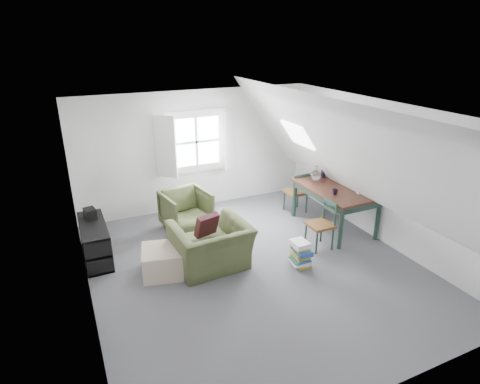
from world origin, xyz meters
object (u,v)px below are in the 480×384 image
dining_chair_near (322,224)px  magazine_stack (301,254)px  media_shelf (96,244)px  dining_table (335,192)px  armchair_far (187,228)px  dining_chair_far (297,192)px  armchair_near (211,266)px  ottoman (163,261)px

dining_chair_near → magazine_stack: dining_chair_near is taller
media_shelf → dining_table: bearing=-12.7°
armchair_far → dining_table: bearing=-32.8°
armchair_far → dining_table: (2.60, -1.14, 0.72)m
dining_table → media_shelf: dining_table is taller
dining_chair_far → magazine_stack: 2.13m
dining_chair_near → armchair_far: bearing=-119.5°
armchair_near → dining_table: dining_table is taller
dining_chair_far → armchair_near: bearing=46.3°
armchair_near → dining_table: (2.67, 0.35, 0.72)m
armchair_near → dining_table: 2.79m
dining_chair_far → media_shelf: (-4.05, -0.20, -0.19)m
armchair_far → ottoman: (-0.81, -1.35, 0.21)m
armchair_far → dining_chair_far: size_ratio=0.94×
armchair_far → dining_chair_near: 2.60m
ottoman → dining_chair_far: (3.14, 1.11, 0.25)m
dining_chair_near → media_shelf: 3.85m
dining_chair_near → dining_chair_far: bearing=176.2°
armchair_far → media_shelf: (-1.72, -0.44, 0.28)m
dining_table → media_shelf: bearing=172.6°
armchair_far → dining_chair_near: dining_chair_near is taller
dining_table → ottoman: bearing=-174.7°
dining_chair_far → magazine_stack: dining_chair_far is taller
dining_chair_far → armchair_far: bearing=12.8°
media_shelf → armchair_near: bearing=-35.9°
dining_chair_far → magazine_stack: (-1.07, -1.82, -0.25)m
magazine_stack → armchair_near: bearing=156.8°
magazine_stack → media_shelf: bearing=151.5°
armchair_far → magazine_stack: size_ratio=1.96×
armchair_far → dining_chair_far: dining_chair_far is taller
ottoman → dining_table: 3.46m
armchair_near → dining_chair_near: 2.05m
armchair_near → media_shelf: (-1.65, 1.05, 0.28)m
dining_table → dining_chair_far: bearing=108.5°
dining_chair_far → dining_chair_near: dining_chair_far is taller
magazine_stack → dining_chair_near: bearing=29.0°
armchair_near → ottoman: 0.79m
ottoman → dining_chair_near: size_ratio=0.73×
ottoman → magazine_stack: magazine_stack is taller
armchair_near → ottoman: ottoman is taller
ottoman → media_shelf: size_ratio=0.53×
armchair_near → ottoman: bearing=-14.0°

